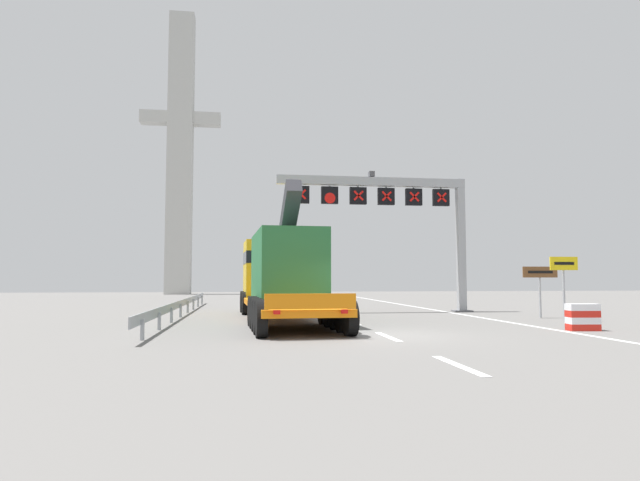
{
  "coord_description": "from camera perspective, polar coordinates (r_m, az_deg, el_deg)",
  "views": [
    {
      "loc": [
        -4.28,
        -16.54,
        1.75
      ],
      "look_at": [
        -0.94,
        7.63,
        3.47
      ],
      "focal_mm": 30.46,
      "sensor_mm": 36.0,
      "label": 1
    }
  ],
  "objects": [
    {
      "name": "ground",
      "position": [
        17.18,
        6.71,
        -9.84
      ],
      "size": [
        112.0,
        112.0,
        0.0
      ],
      "primitive_type": "plane",
      "color": "slate"
    },
    {
      "name": "lane_markings",
      "position": [
        35.31,
        -0.91,
        -6.86
      ],
      "size": [
        0.2,
        51.53,
        0.01
      ],
      "color": "silver",
      "rests_on": "ground"
    },
    {
      "name": "edge_line_right",
      "position": [
        30.46,
        12.39,
        -7.22
      ],
      "size": [
        0.2,
        63.0,
        0.01
      ],
      "primitive_type": "cube",
      "color": "silver",
      "rests_on": "ground"
    },
    {
      "name": "overhead_lane_gantry",
      "position": [
        28.96,
        8.08,
        3.8
      ],
      "size": [
        10.32,
        0.9,
        7.38
      ],
      "color": "#9EA0A5",
      "rests_on": "ground"
    },
    {
      "name": "heavy_haul_truck_orange",
      "position": [
        23.71,
        -4.31,
        -3.43
      ],
      "size": [
        3.64,
        14.16,
        5.3
      ],
      "color": "orange",
      "rests_on": "ground"
    },
    {
      "name": "exit_sign_yellow",
      "position": [
        24.55,
        24.23,
        -3.17
      ],
      "size": [
        1.21,
        0.15,
        2.65
      ],
      "color": "#9EA0A5",
      "rests_on": "ground"
    },
    {
      "name": "tourist_info_sign_brown",
      "position": [
        26.2,
        22.11,
        -3.71
      ],
      "size": [
        1.64,
        0.15,
        2.29
      ],
      "color": "#9EA0A5",
      "rests_on": "ground"
    },
    {
      "name": "crash_barrier_striped",
      "position": [
        20.49,
        25.88,
        -7.26
      ],
      "size": [
        1.05,
        0.61,
        0.9
      ],
      "color": "red",
      "rests_on": "ground"
    },
    {
      "name": "guardrail_left",
      "position": [
        27.06,
        -14.16,
        -6.42
      ],
      "size": [
        0.13,
        24.65,
        0.76
      ],
      "color": "#999EA3",
      "rests_on": "ground"
    },
    {
      "name": "bridge_pylon_distant",
      "position": [
        64.9,
        -14.46,
        9.32
      ],
      "size": [
        9.0,
        2.0,
        32.4
      ],
      "color": "#B7B7B2",
      "rests_on": "ground"
    }
  ]
}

